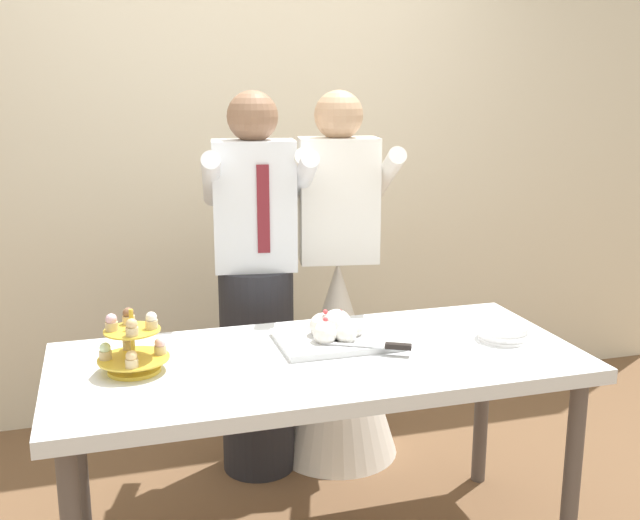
{
  "coord_description": "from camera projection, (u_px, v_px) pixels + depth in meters",
  "views": [
    {
      "loc": [
        -0.68,
        -2.31,
        1.68
      ],
      "look_at": [
        0.05,
        0.15,
        1.07
      ],
      "focal_mm": 41.83,
      "sensor_mm": 36.0,
      "label": 1
    }
  ],
  "objects": [
    {
      "name": "cupcake_stand",
      "position": [
        132.0,
        347.0,
        2.39
      ],
      "size": [
        0.23,
        0.23,
        0.21
      ],
      "color": "gold",
      "rests_on": "dessert_table"
    },
    {
      "name": "plate_stack",
      "position": [
        503.0,
        332.0,
        2.71
      ],
      "size": [
        0.19,
        0.19,
        0.05
      ],
      "color": "white",
      "rests_on": "dessert_table"
    },
    {
      "name": "dessert_table",
      "position": [
        319.0,
        376.0,
        2.57
      ],
      "size": [
        1.8,
        0.8,
        0.78
      ],
      "color": "silver",
      "rests_on": "ground_plane"
    },
    {
      "name": "main_cake_tray",
      "position": [
        336.0,
        333.0,
        2.67
      ],
      "size": [
        0.42,
        0.37,
        0.13
      ],
      "color": "silver",
      "rests_on": "dessert_table"
    },
    {
      "name": "person_bride",
      "position": [
        338.0,
        333.0,
        3.38
      ],
      "size": [
        0.57,
        0.56,
        1.66
      ],
      "color": "white",
      "rests_on": "ground_plane"
    },
    {
      "name": "rear_wall",
      "position": [
        237.0,
        132.0,
        3.76
      ],
      "size": [
        5.2,
        0.1,
        2.9
      ],
      "primitive_type": "cube",
      "color": "beige",
      "rests_on": "ground_plane"
    },
    {
      "name": "person_groom",
      "position": [
        257.0,
        307.0,
        3.2
      ],
      "size": [
        0.52,
        0.55,
        1.66
      ],
      "color": "#232328",
      "rests_on": "ground_plane"
    }
  ]
}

